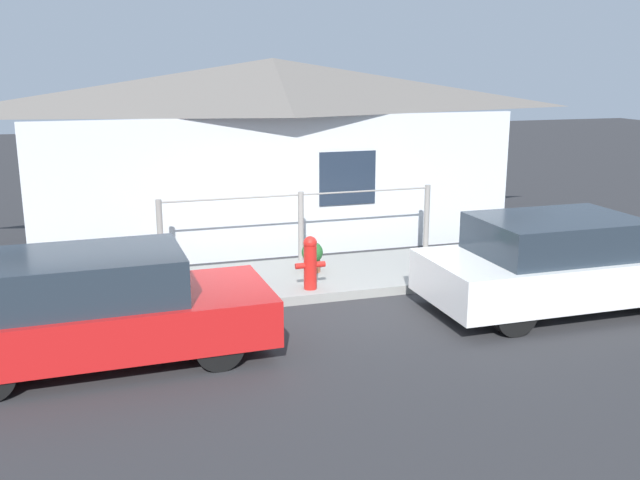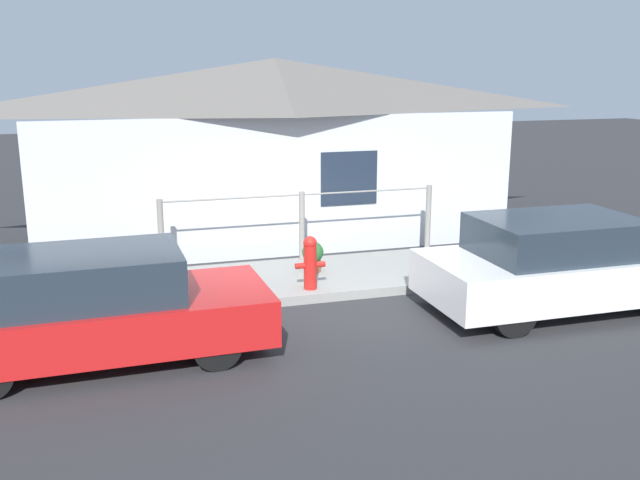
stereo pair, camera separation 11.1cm
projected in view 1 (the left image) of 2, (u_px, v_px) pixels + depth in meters
The scene contains 9 objects.
ground_plane at pixel (336, 302), 10.76m from camera, with size 60.00×60.00×0.00m, color #2D2D30.
sidewalk at pixel (316, 278), 11.71m from camera, with size 24.00×2.08×0.14m.
house at pixel (275, 97), 13.50m from camera, with size 9.44×2.23×3.60m.
fence at pixel (301, 223), 12.36m from camera, with size 4.90×0.10×1.21m.
car_left at pixel (99, 308), 8.47m from camera, with size 4.03×1.77×1.35m.
car_right at pixel (561, 263), 10.33m from camera, with size 4.08×1.79×1.37m.
fire_hydrant at pixel (310, 261), 10.81m from camera, with size 0.47×0.21×0.83m.
potted_plant_near_hydrant at pixel (312, 256), 11.74m from camera, with size 0.35×0.35×0.51m.
potted_plant_by_fence at pixel (88, 265), 10.73m from camera, with size 0.58×0.58×0.72m.
Camera 1 is at (-3.28, -9.68, 3.49)m, focal length 40.00 mm.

